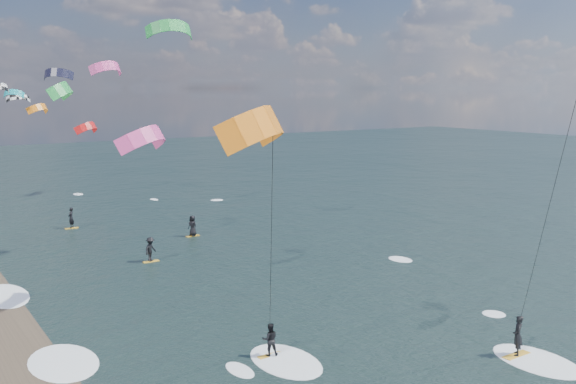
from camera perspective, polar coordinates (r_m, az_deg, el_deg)
kitesurfer_near_b at (r=22.46m, az=-1.05°, el=-2.34°), size 6.81×8.93×11.92m
far_kitesurfers at (r=49.20m, az=-12.55°, el=-3.70°), size 8.45×14.62×1.80m
bg_kite_field at (r=67.29m, az=-19.36°, el=8.31°), size 12.11×74.75×9.36m
shoreline_surf at (r=29.88m, az=-19.61°, el=-14.33°), size 2.40×79.40×0.11m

